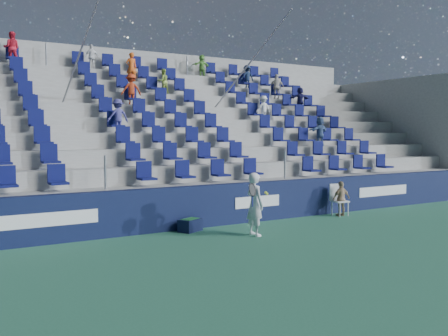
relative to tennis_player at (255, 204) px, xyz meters
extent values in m
plane|color=#2E6C4E|center=(-0.29, -1.37, -0.83)|extent=(70.00, 70.00, 0.00)
cube|color=#10183C|center=(-0.29, 1.78, -0.23)|extent=(24.00, 0.30, 1.20)
cube|color=white|center=(-5.29, 1.62, -0.21)|extent=(3.20, 0.02, 0.34)
cube|color=white|center=(1.21, 1.62, -0.21)|extent=(1.60, 0.02, 0.34)
cube|color=white|center=(6.71, 1.62, -0.21)|extent=(2.40, 0.02, 0.34)
cube|color=#A7A7A2|center=(-0.29, 2.35, -0.23)|extent=(24.00, 0.85, 1.20)
cube|color=#A7A7A2|center=(-0.29, 3.20, 0.02)|extent=(24.00, 0.85, 1.70)
cube|color=#A7A7A2|center=(-0.29, 4.05, 0.27)|extent=(24.00, 0.85, 2.20)
cube|color=#A7A7A2|center=(-0.29, 4.90, 0.52)|extent=(24.00, 0.85, 2.70)
cube|color=#A7A7A2|center=(-0.29, 5.75, 0.77)|extent=(24.00, 0.85, 3.20)
cube|color=#A7A7A2|center=(-0.29, 6.60, 1.02)|extent=(24.00, 0.85, 3.70)
cube|color=#A7A7A2|center=(-0.29, 7.45, 1.27)|extent=(24.00, 0.85, 4.20)
cube|color=#A7A7A2|center=(-0.29, 8.30, 1.52)|extent=(24.00, 0.85, 4.70)
cube|color=#A7A7A2|center=(-0.29, 9.15, 1.77)|extent=(24.00, 0.85, 5.20)
cube|color=#A7A7A2|center=(-0.29, 9.83, 2.27)|extent=(24.00, 0.50, 6.20)
cube|color=#A7A7A2|center=(11.56, 5.75, 1.77)|extent=(0.30, 7.65, 5.20)
cube|color=#0C1049|center=(-0.29, 2.35, 0.72)|extent=(16.05, 0.50, 0.70)
cube|color=#0C1049|center=(-0.29, 3.20, 1.22)|extent=(16.05, 0.50, 0.70)
cube|color=#0C1049|center=(-0.29, 4.05, 1.72)|extent=(16.05, 0.50, 0.70)
cube|color=#0C1049|center=(-0.29, 4.90, 2.22)|extent=(16.05, 0.50, 0.70)
cube|color=#0C1049|center=(-0.29, 5.75, 2.72)|extent=(16.05, 0.50, 0.70)
cube|color=#0C1049|center=(-0.29, 6.60, 3.22)|extent=(16.05, 0.50, 0.70)
cube|color=#0C1049|center=(-0.29, 7.45, 3.72)|extent=(16.05, 0.50, 0.70)
cube|color=#0C1049|center=(-0.29, 8.30, 4.22)|extent=(16.05, 0.50, 0.70)
cube|color=#0C1049|center=(-0.29, 9.15, 4.72)|extent=(16.05, 0.50, 0.70)
cylinder|color=gray|center=(-3.29, 5.75, 3.52)|extent=(0.06, 7.68, 4.55)
cylinder|color=gray|center=(2.71, 5.75, 3.52)|extent=(0.06, 7.68, 4.55)
imported|color=beige|center=(6.25, 7.40, 3.93)|extent=(0.71, 0.45, 1.13)
imported|color=#18194A|center=(6.89, 6.55, 3.37)|extent=(0.98, 0.52, 1.00)
imported|color=#E55B1A|center=(-0.27, 8.25, 4.45)|extent=(0.46, 0.34, 1.16)
imported|color=white|center=(-1.59, 9.10, 4.86)|extent=(0.61, 0.31, 0.99)
imported|color=red|center=(-4.53, 9.10, 4.96)|extent=(0.67, 0.58, 1.18)
imported|color=#B03517|center=(-0.92, 6.55, 3.43)|extent=(0.77, 0.51, 1.12)
imported|color=#9BB94A|center=(0.71, 7.40, 3.86)|extent=(0.51, 0.42, 1.00)
imported|color=#3D3B82|center=(-2.02, 4.85, 2.41)|extent=(0.73, 0.46, 1.09)
imported|color=#69B247|center=(3.35, 9.10, 4.85)|extent=(0.94, 0.42, 0.98)
imported|color=white|center=(4.31, 5.70, 2.86)|extent=(0.66, 0.41, 0.99)
imported|color=#3F5A8C|center=(5.79, 4.00, 1.93)|extent=(1.10, 0.56, 1.13)
imported|color=#172747|center=(5.21, 8.25, 4.39)|extent=(0.70, 0.42, 1.05)
imported|color=silver|center=(0.00, 0.00, 0.00)|extent=(0.41, 0.61, 1.66)
cylinder|color=navy|center=(-0.25, -0.25, 0.12)|extent=(0.03, 0.03, 0.28)
torus|color=black|center=(-0.25, -0.25, 0.42)|extent=(0.30, 0.17, 0.28)
plane|color=#262626|center=(-0.25, -0.25, 0.42)|extent=(0.30, 0.16, 0.29)
sphere|color=#C5D732|center=(0.25, -0.20, 0.27)|extent=(0.07, 0.07, 0.07)
sphere|color=#C5D732|center=(0.25, -0.14, 0.30)|extent=(0.07, 0.07, 0.07)
cube|color=white|center=(4.17, 1.18, -0.36)|extent=(0.53, 0.53, 0.04)
cube|color=white|center=(4.17, 1.39, -0.08)|extent=(0.45, 0.13, 0.56)
cylinder|color=white|center=(3.99, 0.99, -0.61)|extent=(0.03, 0.03, 0.45)
cylinder|color=white|center=(4.36, 0.99, -0.61)|extent=(0.03, 0.03, 0.45)
cylinder|color=white|center=(3.99, 1.36, -0.61)|extent=(0.03, 0.03, 0.45)
cylinder|color=white|center=(4.36, 1.36, -0.61)|extent=(0.03, 0.03, 0.45)
imported|color=tan|center=(4.17, 1.13, -0.27)|extent=(0.68, 0.31, 1.13)
cube|color=#0E1434|center=(-1.20, 1.38, -0.66)|extent=(0.74, 0.63, 0.34)
cube|color=#1E662D|center=(-1.20, 1.38, -0.59)|extent=(0.59, 0.48, 0.20)
camera|label=1|loc=(-7.35, -10.71, 1.85)|focal=40.00mm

